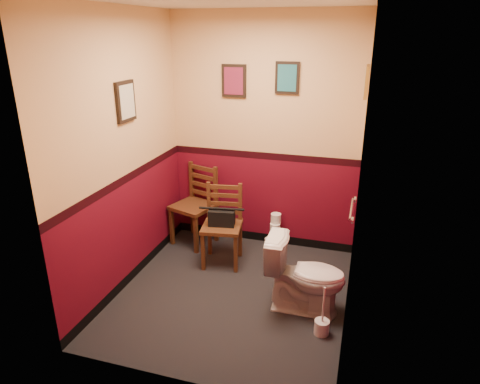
% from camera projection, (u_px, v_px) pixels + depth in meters
% --- Properties ---
extents(floor, '(2.20, 2.40, 0.00)m').
position_uv_depth(floor, '(233.00, 293.00, 4.30)').
color(floor, black).
rests_on(floor, ground).
extents(ceiling, '(2.20, 2.40, 0.00)m').
position_uv_depth(ceiling, '(231.00, 0.00, 3.34)').
color(ceiling, silver).
rests_on(ceiling, ground).
extents(wall_back, '(2.20, 0.00, 2.70)m').
position_uv_depth(wall_back, '(264.00, 135.00, 4.90)').
color(wall_back, '#560919').
rests_on(wall_back, ground).
extents(wall_front, '(2.20, 0.00, 2.70)m').
position_uv_depth(wall_front, '(175.00, 218.00, 2.75)').
color(wall_front, '#560919').
rests_on(wall_front, ground).
extents(wall_left, '(0.00, 2.40, 2.70)m').
position_uv_depth(wall_left, '(123.00, 155.00, 4.12)').
color(wall_left, '#560919').
rests_on(wall_left, ground).
extents(wall_right, '(0.00, 2.40, 2.70)m').
position_uv_depth(wall_right, '(359.00, 176.00, 3.53)').
color(wall_right, '#560919').
rests_on(wall_right, ground).
extents(grab_bar, '(0.05, 0.56, 0.06)m').
position_uv_depth(grab_bar, '(352.00, 209.00, 3.90)').
color(grab_bar, silver).
rests_on(grab_bar, wall_right).
extents(framed_print_back_a, '(0.28, 0.04, 0.36)m').
position_uv_depth(framed_print_back_a, '(234.00, 81.00, 4.76)').
color(framed_print_back_a, black).
rests_on(framed_print_back_a, wall_back).
extents(framed_print_back_b, '(0.26, 0.04, 0.34)m').
position_uv_depth(framed_print_back_b, '(287.00, 78.00, 4.58)').
color(framed_print_back_b, black).
rests_on(framed_print_back_b, wall_back).
extents(framed_print_left, '(0.04, 0.30, 0.38)m').
position_uv_depth(framed_print_left, '(126.00, 101.00, 4.03)').
color(framed_print_left, black).
rests_on(framed_print_left, wall_left).
extents(framed_print_right, '(0.04, 0.34, 0.28)m').
position_uv_depth(framed_print_right, '(367.00, 81.00, 3.82)').
color(framed_print_right, olive).
rests_on(framed_print_right, wall_right).
extents(toilet, '(0.74, 0.42, 0.72)m').
position_uv_depth(toilet, '(305.00, 276.00, 3.94)').
color(toilet, white).
rests_on(toilet, floor).
extents(toilet_brush, '(0.13, 0.13, 0.47)m').
position_uv_depth(toilet_brush, '(322.00, 326.00, 3.70)').
color(toilet_brush, silver).
rests_on(toilet_brush, floor).
extents(chair_left, '(0.57, 0.57, 0.97)m').
position_uv_depth(chair_left, '(196.00, 205.00, 5.20)').
color(chair_left, '#58311A').
rests_on(chair_left, floor).
extents(chair_right, '(0.48, 0.48, 0.90)m').
position_uv_depth(chair_right, '(223.00, 225.00, 4.75)').
color(chair_right, '#58311A').
rests_on(chair_right, floor).
extents(handbag, '(0.30, 0.19, 0.21)m').
position_uv_depth(handbag, '(222.00, 217.00, 4.67)').
color(handbag, black).
rests_on(handbag, chair_right).
extents(tp_stack, '(0.26, 0.16, 0.45)m').
position_uv_depth(tp_stack, '(275.00, 234.00, 5.13)').
color(tp_stack, silver).
rests_on(tp_stack, floor).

